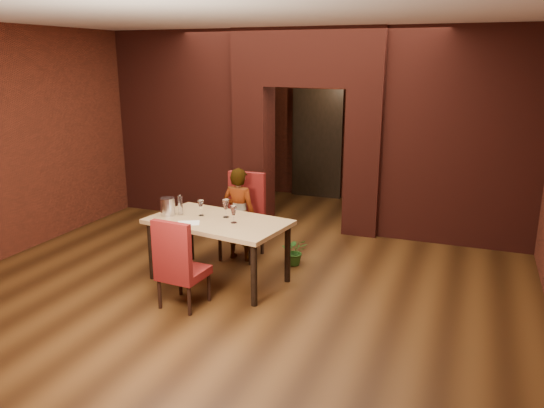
{
  "coord_description": "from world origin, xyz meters",
  "views": [
    {
      "loc": [
        2.57,
        -6.22,
        2.74
      ],
      "look_at": [
        0.15,
        0.0,
        0.9
      ],
      "focal_mm": 35.0,
      "sensor_mm": 36.0,
      "label": 1
    }
  ],
  "objects_px": {
    "chair_far": "(241,217)",
    "dining_table": "(219,250)",
    "wine_glass_c": "(234,214)",
    "wine_bucket": "(168,207)",
    "water_bottle": "(180,205)",
    "wine_glass_b": "(226,208)",
    "potted_plant": "(295,251)",
    "wine_glass_a": "(201,208)",
    "person_seated": "(239,214)",
    "chair_near": "(183,262)"
  },
  "relations": [
    {
      "from": "chair_near",
      "to": "wine_glass_b",
      "type": "xyz_separation_m",
      "value": [
        0.1,
        0.91,
        0.39
      ]
    },
    {
      "from": "wine_glass_c",
      "to": "wine_bucket",
      "type": "bearing_deg",
      "value": -179.43
    },
    {
      "from": "dining_table",
      "to": "water_bottle",
      "type": "relative_size",
      "value": 6.51
    },
    {
      "from": "chair_far",
      "to": "potted_plant",
      "type": "relative_size",
      "value": 3.07
    },
    {
      "from": "wine_glass_a",
      "to": "water_bottle",
      "type": "height_order",
      "value": "water_bottle"
    },
    {
      "from": "person_seated",
      "to": "wine_glass_b",
      "type": "bearing_deg",
      "value": 102.65
    },
    {
      "from": "chair_far",
      "to": "wine_bucket",
      "type": "distance_m",
      "value": 1.12
    },
    {
      "from": "wine_glass_b",
      "to": "water_bottle",
      "type": "bearing_deg",
      "value": -169.79
    },
    {
      "from": "wine_glass_b",
      "to": "dining_table",
      "type": "bearing_deg",
      "value": -107.88
    },
    {
      "from": "potted_plant",
      "to": "chair_near",
      "type": "bearing_deg",
      "value": -115.73
    },
    {
      "from": "potted_plant",
      "to": "dining_table",
      "type": "bearing_deg",
      "value": -130.77
    },
    {
      "from": "water_bottle",
      "to": "wine_glass_b",
      "type": "bearing_deg",
      "value": 10.21
    },
    {
      "from": "wine_glass_c",
      "to": "potted_plant",
      "type": "height_order",
      "value": "wine_glass_c"
    },
    {
      "from": "potted_plant",
      "to": "wine_bucket",
      "type": "bearing_deg",
      "value": -147.76
    },
    {
      "from": "wine_glass_b",
      "to": "wine_bucket",
      "type": "distance_m",
      "value": 0.75
    },
    {
      "from": "chair_far",
      "to": "wine_glass_a",
      "type": "distance_m",
      "value": 0.83
    },
    {
      "from": "wine_glass_b",
      "to": "wine_glass_c",
      "type": "distance_m",
      "value": 0.26
    },
    {
      "from": "chair_far",
      "to": "wine_glass_b",
      "type": "height_order",
      "value": "chair_far"
    },
    {
      "from": "wine_bucket",
      "to": "dining_table",
      "type": "bearing_deg",
      "value": 4.04
    },
    {
      "from": "wine_glass_a",
      "to": "potted_plant",
      "type": "height_order",
      "value": "wine_glass_a"
    },
    {
      "from": "chair_far",
      "to": "water_bottle",
      "type": "bearing_deg",
      "value": -122.18
    },
    {
      "from": "wine_glass_a",
      "to": "water_bottle",
      "type": "xyz_separation_m",
      "value": [
        -0.26,
        -0.06,
        0.03
      ]
    },
    {
      "from": "chair_far",
      "to": "dining_table",
      "type": "bearing_deg",
      "value": -86.66
    },
    {
      "from": "wine_glass_c",
      "to": "wine_glass_a",
      "type": "bearing_deg",
      "value": 165.96
    },
    {
      "from": "wine_glass_c",
      "to": "water_bottle",
      "type": "height_order",
      "value": "water_bottle"
    },
    {
      "from": "dining_table",
      "to": "water_bottle",
      "type": "bearing_deg",
      "value": -174.15
    },
    {
      "from": "person_seated",
      "to": "wine_glass_c",
      "type": "bearing_deg",
      "value": 113.08
    },
    {
      "from": "dining_table",
      "to": "wine_glass_a",
      "type": "distance_m",
      "value": 0.58
    },
    {
      "from": "chair_far",
      "to": "chair_near",
      "type": "distance_m",
      "value": 1.61
    },
    {
      "from": "chair_near",
      "to": "person_seated",
      "type": "relative_size",
      "value": 0.8
    },
    {
      "from": "chair_near",
      "to": "person_seated",
      "type": "bearing_deg",
      "value": -85.04
    },
    {
      "from": "chair_far",
      "to": "wine_glass_b",
      "type": "bearing_deg",
      "value": -82.14
    },
    {
      "from": "chair_near",
      "to": "potted_plant",
      "type": "distance_m",
      "value": 1.82
    },
    {
      "from": "wine_glass_b",
      "to": "potted_plant",
      "type": "bearing_deg",
      "value": 45.95
    },
    {
      "from": "dining_table",
      "to": "potted_plant",
      "type": "xyz_separation_m",
      "value": [
        0.73,
        0.84,
        -0.21
      ]
    },
    {
      "from": "water_bottle",
      "to": "wine_glass_c",
      "type": "bearing_deg",
      "value": -5.07
    },
    {
      "from": "chair_near",
      "to": "wine_glass_c",
      "type": "xyz_separation_m",
      "value": [
        0.29,
        0.74,
        0.38
      ]
    },
    {
      "from": "wine_glass_c",
      "to": "wine_bucket",
      "type": "relative_size",
      "value": 0.94
    },
    {
      "from": "person_seated",
      "to": "wine_bucket",
      "type": "relative_size",
      "value": 5.75
    },
    {
      "from": "chair_near",
      "to": "wine_bucket",
      "type": "height_order",
      "value": "chair_near"
    },
    {
      "from": "wine_bucket",
      "to": "chair_far",
      "type": "bearing_deg",
      "value": 55.24
    },
    {
      "from": "person_seated",
      "to": "wine_glass_c",
      "type": "xyz_separation_m",
      "value": [
        0.3,
        -0.81,
        0.26
      ]
    },
    {
      "from": "wine_glass_a",
      "to": "wine_glass_b",
      "type": "relative_size",
      "value": 0.86
    },
    {
      "from": "dining_table",
      "to": "chair_far",
      "type": "relative_size",
      "value": 1.44
    },
    {
      "from": "wine_glass_b",
      "to": "wine_glass_c",
      "type": "relative_size",
      "value": 1.08
    },
    {
      "from": "wine_glass_a",
      "to": "water_bottle",
      "type": "bearing_deg",
      "value": -167.08
    },
    {
      "from": "wine_glass_c",
      "to": "chair_far",
      "type": "bearing_deg",
      "value": 109.27
    },
    {
      "from": "wine_bucket",
      "to": "water_bottle",
      "type": "height_order",
      "value": "water_bottle"
    },
    {
      "from": "chair_near",
      "to": "potted_plant",
      "type": "height_order",
      "value": "chair_near"
    },
    {
      "from": "wine_glass_c",
      "to": "wine_bucket",
      "type": "xyz_separation_m",
      "value": [
        -0.92,
        -0.01,
        0.01
      ]
    }
  ]
}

